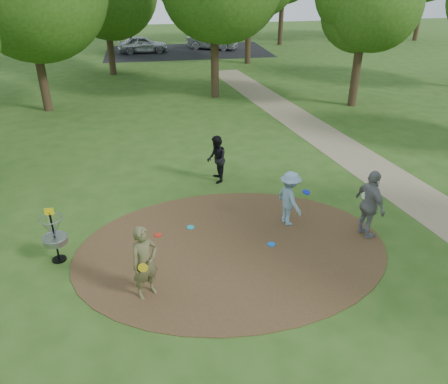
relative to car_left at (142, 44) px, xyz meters
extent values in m
plane|color=#2D5119|center=(1.84, -29.95, -0.71)|extent=(100.00, 100.00, 0.00)
cylinder|color=#47301C|center=(1.84, -29.95, -0.70)|extent=(8.40, 8.40, 0.02)
cube|color=#8C7A5B|center=(8.34, -27.95, -0.70)|extent=(7.55, 39.89, 0.01)
cube|color=black|center=(3.84, 0.05, -0.70)|extent=(14.00, 8.00, 0.01)
imported|color=brown|center=(-0.44, -31.40, 0.20)|extent=(0.79, 0.72, 1.82)
cylinder|color=gold|center=(-0.48, -31.65, 0.25)|extent=(0.22, 0.10, 0.22)
imported|color=#7CA1B9|center=(3.71, -28.98, 0.12)|extent=(0.86, 1.19, 1.66)
cylinder|color=#0C24D8|center=(4.22, -28.93, 0.26)|extent=(0.30, 0.30, 0.08)
imported|color=black|center=(2.11, -25.81, 0.13)|extent=(0.66, 0.83, 1.66)
cylinder|color=blue|center=(2.29, -25.79, 0.03)|extent=(0.22, 0.07, 0.22)
imported|color=gray|center=(5.64, -30.01, 0.29)|extent=(0.66, 1.23, 2.00)
cylinder|color=white|center=(5.49, -29.97, 0.57)|extent=(0.23, 0.08, 0.22)
cylinder|color=#17A4BC|center=(0.85, -28.73, -0.68)|extent=(0.22, 0.22, 0.02)
cylinder|color=blue|center=(2.93, -29.99, -0.68)|extent=(0.22, 0.22, 0.02)
cylinder|color=red|center=(-0.09, -28.97, -0.68)|extent=(0.22, 0.22, 0.02)
imported|color=#A9AEB1|center=(0.00, 0.00, 0.00)|extent=(4.26, 1.98, 1.41)
imported|color=#929499|center=(6.15, 0.65, 0.02)|extent=(4.65, 3.32, 1.46)
cylinder|color=black|center=(-2.66, -29.65, -0.03)|extent=(0.05, 0.05, 1.35)
cylinder|color=black|center=(-2.66, -29.65, -0.69)|extent=(0.36, 0.36, 0.04)
cylinder|color=gray|center=(-2.66, -29.65, -0.09)|extent=(0.60, 0.60, 0.16)
torus|color=gray|center=(-2.66, -29.65, -0.01)|extent=(0.63, 0.63, 0.03)
torus|color=gray|center=(-2.66, -29.65, 0.54)|extent=(0.58, 0.58, 0.02)
cube|color=yellow|center=(-2.66, -29.65, 0.74)|extent=(0.22, 0.02, 0.18)
cylinder|color=#332316|center=(-5.16, -15.95, 1.19)|extent=(0.44, 0.44, 3.80)
cylinder|color=#332316|center=(3.84, -14.95, 1.38)|extent=(0.44, 0.44, 4.18)
cylinder|color=#332316|center=(10.84, -17.95, 1.10)|extent=(0.44, 0.44, 3.61)
sphere|color=#294A13|center=(10.84, -17.95, 4.12)|extent=(4.43, 4.43, 4.43)
cylinder|color=#332316|center=(-2.16, -7.95, 1.00)|extent=(0.44, 0.44, 3.42)
cylinder|color=#332316|center=(7.84, -5.95, 1.48)|extent=(0.44, 0.44, 4.37)
camera|label=1|loc=(-0.12, -39.45, 6.10)|focal=35.00mm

